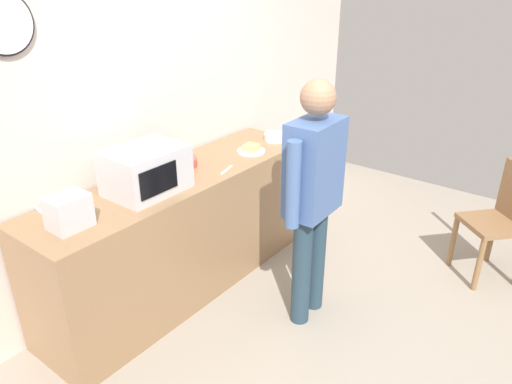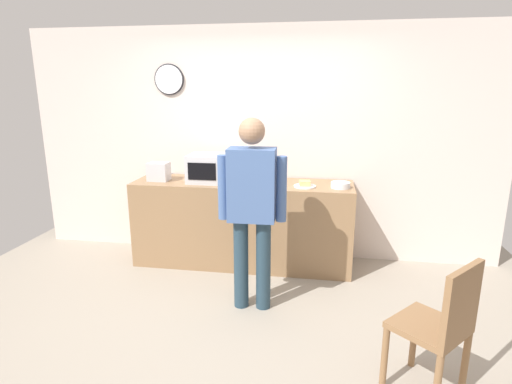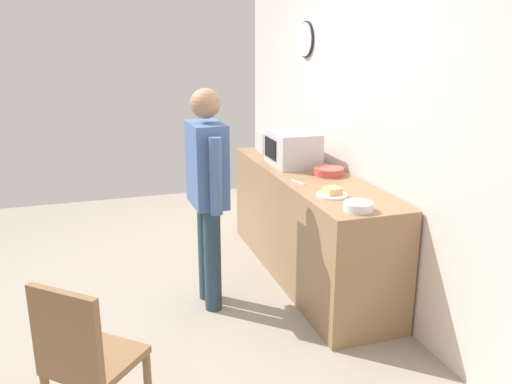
# 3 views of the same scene
# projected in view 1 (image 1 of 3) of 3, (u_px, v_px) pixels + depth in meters

# --- Properties ---
(ground_plane) EXTENTS (6.00, 6.00, 0.00)m
(ground_plane) POSITION_uv_depth(u_px,v_px,m) (330.00, 338.00, 3.25)
(ground_plane) COLOR #9E9384
(back_wall) EXTENTS (5.40, 0.13, 2.60)m
(back_wall) POSITION_uv_depth(u_px,v_px,m) (154.00, 113.00, 3.58)
(back_wall) COLOR silver
(back_wall) RESTS_ON ground_plane
(kitchen_counter) EXTENTS (2.38, 0.62, 0.94)m
(kitchen_counter) POSITION_uv_depth(u_px,v_px,m) (185.00, 231.00, 3.64)
(kitchen_counter) COLOR #93704C
(kitchen_counter) RESTS_ON ground_plane
(microwave) EXTENTS (0.50, 0.39, 0.30)m
(microwave) POSITION_uv_depth(u_px,v_px,m) (146.00, 170.00, 3.13)
(microwave) COLOR silver
(microwave) RESTS_ON kitchen_counter
(sandwich_plate) EXTENTS (0.23, 0.23, 0.07)m
(sandwich_plate) POSITION_uv_depth(u_px,v_px,m) (251.00, 150.00, 3.86)
(sandwich_plate) COLOR white
(sandwich_plate) RESTS_ON kitchen_counter
(salad_bowl) EXTENTS (0.25, 0.25, 0.06)m
(salad_bowl) POSITION_uv_depth(u_px,v_px,m) (181.00, 162.00, 3.58)
(salad_bowl) COLOR #C64C42
(salad_bowl) RESTS_ON kitchen_counter
(cereal_bowl) EXTENTS (0.20, 0.20, 0.06)m
(cereal_bowl) POSITION_uv_depth(u_px,v_px,m) (275.00, 137.00, 4.13)
(cereal_bowl) COLOR white
(cereal_bowl) RESTS_ON kitchen_counter
(toaster) EXTENTS (0.22, 0.18, 0.20)m
(toaster) POSITION_uv_depth(u_px,v_px,m) (68.00, 212.00, 2.70)
(toaster) COLOR silver
(toaster) RESTS_ON kitchen_counter
(fork_utensil) EXTENTS (0.05, 0.17, 0.01)m
(fork_utensil) POSITION_uv_depth(u_px,v_px,m) (42.00, 213.00, 2.90)
(fork_utensil) COLOR silver
(fork_utensil) RESTS_ON kitchen_counter
(spoon_utensil) EXTENTS (0.17, 0.06, 0.01)m
(spoon_utensil) POSITION_uv_depth(u_px,v_px,m) (227.00, 170.00, 3.51)
(spoon_utensil) COLOR silver
(spoon_utensil) RESTS_ON kitchen_counter
(person_standing) EXTENTS (0.59, 0.25, 1.70)m
(person_standing) POSITION_uv_depth(u_px,v_px,m) (313.00, 189.00, 3.09)
(person_standing) COLOR #253C4C
(person_standing) RESTS_ON ground_plane
(wooden_chair) EXTENTS (0.56, 0.56, 0.94)m
(wooden_chair) POSITION_uv_depth(u_px,v_px,m) (502.00, 217.00, 3.73)
(wooden_chair) COLOR olive
(wooden_chair) RESTS_ON ground_plane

